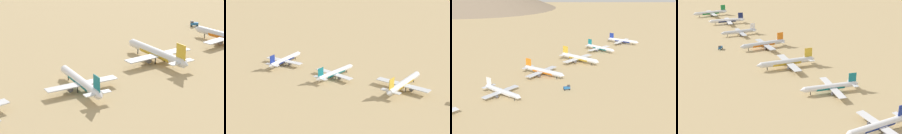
% 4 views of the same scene
% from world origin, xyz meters
% --- Properties ---
extents(ground_plane, '(2000.73, 2000.73, 0.00)m').
position_xyz_m(ground_plane, '(0.00, 0.00, 0.00)').
color(ground_plane, tan).
extents(parked_jet_4, '(51.09, 41.47, 14.74)m').
position_xyz_m(parked_jet_4, '(-3.11, 55.04, 4.90)').
color(parked_jet_4, silver).
rests_on(parked_jet_4, ground).
extents(parked_jet_5, '(43.47, 35.47, 12.54)m').
position_xyz_m(parked_jet_5, '(-11.91, 109.67, 4.17)').
color(parked_jet_5, white).
rests_on(parked_jet_5, ground).
extents(service_truck, '(5.03, 5.67, 3.90)m').
position_xyz_m(service_truck, '(36.45, -14.71, 2.08)').
color(service_truck, '#1E5999').
rests_on(service_truck, ground).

